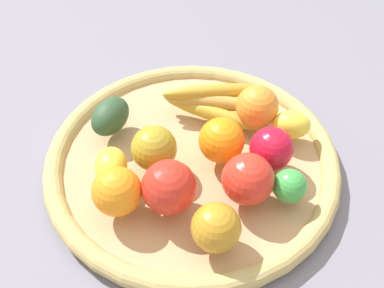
% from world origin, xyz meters
% --- Properties ---
extents(ground_plane, '(2.40, 2.40, 0.00)m').
position_xyz_m(ground_plane, '(0.00, 0.00, 0.00)').
color(ground_plane, slate).
rests_on(ground_plane, ground).
extents(basket, '(0.48, 0.48, 0.03)m').
position_xyz_m(basket, '(0.00, 0.00, 0.02)').
color(basket, tan).
rests_on(basket, ground_plane).
extents(orange_1, '(0.08, 0.08, 0.07)m').
position_xyz_m(orange_1, '(-0.02, 0.13, 0.07)').
color(orange_1, orange).
rests_on(orange_1, basket).
extents(apple_1, '(0.07, 0.07, 0.07)m').
position_xyz_m(apple_1, '(-0.00, -0.06, 0.07)').
color(apple_1, '#A68F24').
rests_on(apple_1, basket).
extents(banana_bunch, '(0.15, 0.18, 0.05)m').
position_xyz_m(banana_bunch, '(-0.07, 0.07, 0.06)').
color(banana_bunch, '#B7922A').
rests_on(banana_bunch, basket).
extents(apple_3, '(0.11, 0.11, 0.08)m').
position_xyz_m(apple_3, '(0.11, 0.04, 0.07)').
color(apple_3, red).
rests_on(apple_3, basket).
extents(avocado, '(0.09, 0.10, 0.05)m').
position_xyz_m(avocado, '(-0.10, -0.10, 0.06)').
color(avocado, '#2C4A2C').
rests_on(avocado, basket).
extents(apple_2, '(0.10, 0.10, 0.07)m').
position_xyz_m(apple_2, '(0.07, 0.10, 0.07)').
color(apple_2, red).
rests_on(apple_2, basket).
extents(orange_2, '(0.10, 0.10, 0.07)m').
position_xyz_m(orange_2, '(0.06, -0.14, 0.07)').
color(orange_2, orange).
rests_on(orange_2, basket).
extents(apple_0, '(0.11, 0.11, 0.08)m').
position_xyz_m(apple_0, '(0.08, -0.07, 0.07)').
color(apple_0, red).
rests_on(apple_0, basket).
extents(lemon_0, '(0.08, 0.07, 0.05)m').
position_xyz_m(lemon_0, '(-0.00, -0.13, 0.06)').
color(lemon_0, yellow).
rests_on(lemon_0, basket).
extents(lemon_1, '(0.07, 0.08, 0.05)m').
position_xyz_m(lemon_1, '(0.02, 0.17, 0.06)').
color(lemon_1, yellow).
rests_on(lemon_1, basket).
extents(orange_0, '(0.08, 0.08, 0.07)m').
position_xyz_m(orange_0, '(0.02, 0.04, 0.07)').
color(orange_0, orange).
rests_on(orange_0, basket).
extents(apple_4, '(0.08, 0.08, 0.07)m').
position_xyz_m(apple_4, '(0.16, -0.03, 0.07)').
color(apple_4, '#C18520').
rests_on(apple_4, basket).
extents(lime_0, '(0.07, 0.07, 0.05)m').
position_xyz_m(lime_0, '(0.13, 0.10, 0.06)').
color(lime_0, green).
rests_on(lime_0, basket).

